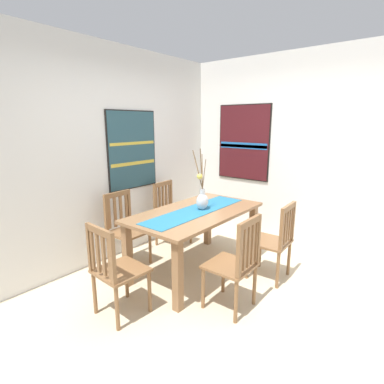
# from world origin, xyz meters

# --- Properties ---
(ground_plane) EXTENTS (6.40, 6.40, 0.03)m
(ground_plane) POSITION_xyz_m (0.00, 0.00, -0.01)
(ground_plane) COLOR beige
(wall_back) EXTENTS (6.40, 0.12, 2.70)m
(wall_back) POSITION_xyz_m (0.00, 1.86, 1.35)
(wall_back) COLOR silver
(wall_back) RESTS_ON ground_plane
(wall_side) EXTENTS (0.12, 6.40, 2.70)m
(wall_side) POSITION_xyz_m (1.86, 0.00, 1.35)
(wall_side) COLOR silver
(wall_side) RESTS_ON ground_plane
(dining_table) EXTENTS (1.65, 0.89, 0.75)m
(dining_table) POSITION_xyz_m (0.27, 0.69, 0.63)
(dining_table) COLOR #8E6642
(dining_table) RESTS_ON ground_plane
(table_runner) EXTENTS (1.52, 0.36, 0.01)m
(table_runner) POSITION_xyz_m (0.27, 0.69, 0.75)
(table_runner) COLOR #236B93
(table_runner) RESTS_ON dining_table
(centerpiece_vase) EXTENTS (0.16, 0.21, 0.72)m
(centerpiece_vase) POSITION_xyz_m (0.35, 0.67, 0.89)
(centerpiece_vase) COLOR silver
(centerpiece_vase) RESTS_ON dining_table
(chair_0) EXTENTS (0.43, 0.43, 0.92)m
(chair_0) POSITION_xyz_m (-0.14, 1.49, 0.47)
(chair_0) COLOR brown
(chair_0) RESTS_ON ground_plane
(chair_1) EXTENTS (0.44, 0.44, 0.90)m
(chair_1) POSITION_xyz_m (-0.89, 0.72, 0.47)
(chair_1) COLOR brown
(chair_1) RESTS_ON ground_plane
(chair_2) EXTENTS (0.45, 0.45, 0.92)m
(chair_2) POSITION_xyz_m (0.69, 1.50, 0.48)
(chair_2) COLOR brown
(chair_2) RESTS_ON ground_plane
(chair_3) EXTENTS (0.44, 0.44, 0.90)m
(chair_3) POSITION_xyz_m (0.67, -0.12, 0.47)
(chair_3) COLOR brown
(chair_3) RESTS_ON ground_plane
(chair_4) EXTENTS (0.42, 0.42, 0.93)m
(chair_4) POSITION_xyz_m (-0.12, -0.08, 0.48)
(chair_4) COLOR brown
(chair_4) RESTS_ON ground_plane
(painting_on_back_wall) EXTENTS (0.81, 0.05, 1.04)m
(painting_on_back_wall) POSITION_xyz_m (0.28, 1.79, 1.39)
(painting_on_back_wall) COLOR black
(painting_on_side_wall) EXTENTS (0.05, 0.87, 1.15)m
(painting_on_side_wall) POSITION_xyz_m (1.79, 0.95, 1.45)
(painting_on_side_wall) COLOR black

